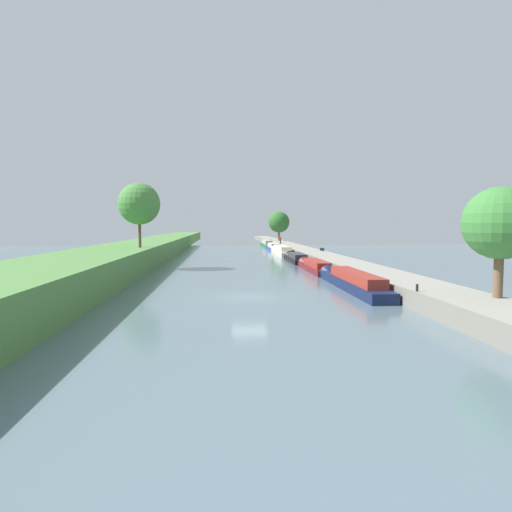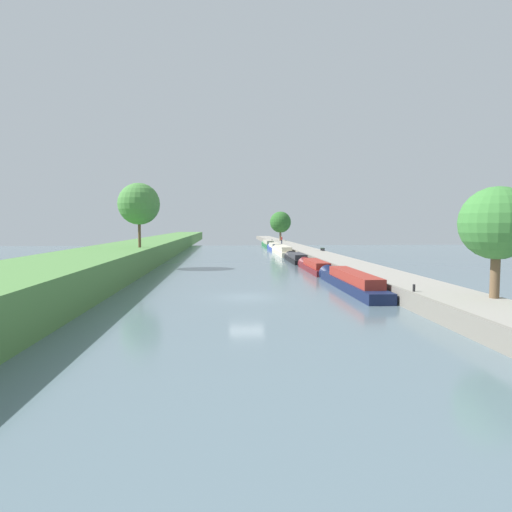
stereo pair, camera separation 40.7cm
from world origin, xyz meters
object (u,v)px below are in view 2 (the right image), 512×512
narrowboat_navy (349,281)px  narrowboat_blue (274,247)px  narrowboat_maroon (314,266)px  park_bench (323,249)px  person_walking (282,240)px  narrowboat_cream (282,251)px  narrowboat_green (268,244)px  mooring_bollard_far (272,240)px  mooring_bollard_near (414,288)px  narrowboat_black (296,258)px

narrowboat_navy → narrowboat_blue: bearing=90.2°
narrowboat_navy → narrowboat_maroon: 14.02m
narrowboat_maroon → park_bench: 21.03m
narrowboat_maroon → person_walking: bearing=87.3°
narrowboat_cream → narrowboat_green: size_ratio=1.03×
narrowboat_blue → mooring_bollard_far: 21.44m
mooring_bollard_near → mooring_bollard_far: same height
narrowboat_navy → narrowboat_cream: 41.45m
narrowboat_cream → narrowboat_blue: narrowboat_cream is taller
narrowboat_maroon → narrowboat_blue: narrowboat_blue is taller
narrowboat_navy → narrowboat_blue: size_ratio=1.38×
narrowboat_cream → mooring_bollard_near: 50.16m
narrowboat_maroon → mooring_bollard_far: size_ratio=26.61×
narrowboat_black → narrowboat_green: bearing=89.9°
narrowboat_blue → narrowboat_navy: bearing=-89.8°
narrowboat_navy → person_walking: person_walking is taller
narrowboat_black → narrowboat_green: narrowboat_green is taller
narrowboat_maroon → narrowboat_green: size_ratio=0.77×
mooring_bollard_far → narrowboat_cream: bearing=-93.1°
narrowboat_navy → park_bench: bearing=81.2°
narrowboat_black → park_bench: bearing=54.3°
narrowboat_navy → mooring_bollard_far: size_ratio=34.87×
narrowboat_maroon → narrowboat_navy: bearing=-89.4°
narrowboat_green → mooring_bollard_near: bearing=-88.7°
narrowboat_maroon → narrowboat_blue: 41.10m
narrowboat_navy → narrowboat_black: narrowboat_navy is taller
narrowboat_navy → narrowboat_maroon: size_ratio=1.31×
person_walking → narrowboat_cream: bearing=-97.0°
person_walking → park_bench: size_ratio=1.11×
park_bench → person_walking: bearing=97.2°
narrowboat_maroon → person_walking: (2.17, 46.19, 1.42)m
narrowboat_cream → narrowboat_blue: 13.67m
narrowboat_blue → person_walking: (2.20, 5.09, 1.35)m
narrowboat_green → narrowboat_maroon: bearing=-90.0°
narrowboat_cream → person_walking: person_walking is taller
narrowboat_maroon → narrowboat_cream: (-0.15, 27.43, 0.14)m
narrowboat_green → person_walking: (2.19, -8.81, 1.28)m
narrowboat_blue → person_walking: bearing=66.7°
narrowboat_maroon → narrowboat_black: bearing=90.4°
narrowboat_navy → narrowboat_cream: narrowboat_cream is taller
narrowboat_maroon → narrowboat_green: 55.00m
narrowboat_green → mooring_bollard_far: size_ratio=34.51×
narrowboat_black → park_bench: park_bench is taller
narrowboat_green → person_walking: bearing=-76.1°
narrowboat_blue → person_walking: 5.71m
narrowboat_blue → person_walking: person_walking is taller
mooring_bollard_near → mooring_bollard_far: size_ratio=1.00×
narrowboat_cream → narrowboat_blue: size_ratio=1.41×
narrowboat_black → narrowboat_navy: bearing=-89.5°
narrowboat_cream → mooring_bollard_far: narrowboat_cream is taller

